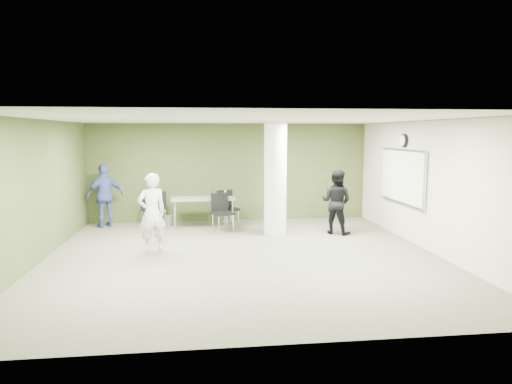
{
  "coord_description": "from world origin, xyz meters",
  "views": [
    {
      "loc": [
        -0.82,
        -9.12,
        2.53
      ],
      "look_at": [
        0.4,
        1.0,
        1.21
      ],
      "focal_mm": 32.0,
      "sensor_mm": 36.0,
      "label": 1
    }
  ],
  "objects": [
    {
      "name": "wastebasket",
      "position": [
        -1.74,
        3.34,
        0.14
      ],
      "size": [
        0.25,
        0.25,
        0.28
      ],
      "primitive_type": "cylinder",
      "color": "#4C4C4C",
      "rests_on": "floor"
    },
    {
      "name": "floor",
      "position": [
        0.0,
        0.0,
        0.0
      ],
      "size": [
        8.0,
        8.0,
        0.0
      ],
      "primitive_type": "plane",
      "color": "#585845",
      "rests_on": "ground"
    },
    {
      "name": "chair_table_right",
      "position": [
        -0.14,
        3.17,
        0.57
      ],
      "size": [
        0.63,
        0.63,
        0.98
      ],
      "rotation": [
        0.0,
        0.0,
        0.39
      ],
      "color": "black",
      "rests_on": "floor"
    },
    {
      "name": "man_black",
      "position": [
        2.53,
        1.88,
        0.81
      ],
      "size": [
        1.0,
        0.96,
        1.62
      ],
      "primitive_type": "imported",
      "rotation": [
        0.0,
        0.0,
        2.5
      ],
      "color": "black",
      "rests_on": "floor"
    },
    {
      "name": "wall_clock",
      "position": [
        3.92,
        1.2,
        2.35
      ],
      "size": [
        0.06,
        0.32,
        0.32
      ],
      "color": "black",
      "rests_on": "wall_right_cream"
    },
    {
      "name": "whiteboard",
      "position": [
        3.92,
        1.2,
        1.5
      ],
      "size": [
        0.05,
        2.3,
        1.3
      ],
      "color": "silver",
      "rests_on": "wall_right_cream"
    },
    {
      "name": "woman_white",
      "position": [
        -1.88,
        0.65,
        0.84
      ],
      "size": [
        0.73,
        0.63,
        1.68
      ],
      "primitive_type": "imported",
      "rotation": [
        0.0,
        0.0,
        3.58
      ],
      "color": "silver",
      "rests_on": "floor"
    },
    {
      "name": "chair_table_left",
      "position": [
        -0.32,
        2.52,
        0.58
      ],
      "size": [
        0.63,
        0.63,
        0.98
      ],
      "rotation": [
        0.0,
        0.0,
        0.36
      ],
      "color": "black",
      "rests_on": "floor"
    },
    {
      "name": "chair_back_right",
      "position": [
        -2.03,
        3.56,
        0.55
      ],
      "size": [
        0.53,
        0.53,
        0.94
      ],
      "rotation": [
        0.0,
        0.0,
        3.28
      ],
      "color": "black",
      "rests_on": "floor"
    },
    {
      "name": "wall_back",
      "position": [
        0.0,
        4.0,
        1.4
      ],
      "size": [
        8.0,
        2.8,
        0.02
      ],
      "primitive_type": "cube",
      "rotation": [
        1.57,
        0.0,
        0.0
      ],
      "color": "#404C24",
      "rests_on": "floor"
    },
    {
      "name": "chair_back_left",
      "position": [
        -2.26,
        3.57,
        0.5
      ],
      "size": [
        0.51,
        0.51,
        0.86
      ],
      "rotation": [
        0.0,
        0.0,
        2.93
      ],
      "color": "black",
      "rests_on": "floor"
    },
    {
      "name": "man_blue",
      "position": [
        -3.4,
        3.4,
        0.85
      ],
      "size": [
        1.07,
        0.89,
        1.71
      ],
      "primitive_type": "imported",
      "rotation": [
        0.0,
        0.0,
        3.71
      ],
      "color": "#3F509D",
      "rests_on": "floor"
    },
    {
      "name": "wall_left",
      "position": [
        -4.0,
        0.0,
        1.4
      ],
      "size": [
        0.02,
        8.0,
        2.8
      ],
      "primitive_type": "cube",
      "color": "#404C24",
      "rests_on": "floor"
    },
    {
      "name": "ceiling",
      "position": [
        0.0,
        0.0,
        2.8
      ],
      "size": [
        8.0,
        8.0,
        0.0
      ],
      "primitive_type": "plane",
      "rotation": [
        3.14,
        0.0,
        0.0
      ],
      "color": "white",
      "rests_on": "wall_back"
    },
    {
      "name": "folding_table",
      "position": [
        -0.77,
        3.09,
        0.75
      ],
      "size": [
        1.7,
        0.77,
        1.05
      ],
      "rotation": [
        0.0,
        0.0,
        0.02
      ],
      "color": "gray",
      "rests_on": "floor"
    },
    {
      "name": "wall_right_cream",
      "position": [
        4.0,
        0.0,
        1.4
      ],
      "size": [
        0.02,
        8.0,
        2.8
      ],
      "primitive_type": "cube",
      "color": "beige",
      "rests_on": "floor"
    },
    {
      "name": "column",
      "position": [
        1.0,
        2.0,
        1.4
      ],
      "size": [
        0.56,
        0.56,
        2.8
      ],
      "primitive_type": "cylinder",
      "color": "silver",
      "rests_on": "floor"
    }
  ]
}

